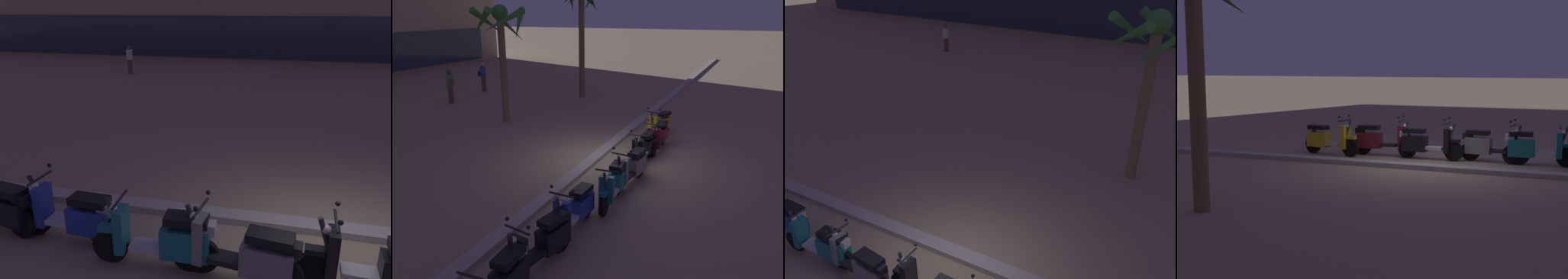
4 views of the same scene
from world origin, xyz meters
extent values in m
plane|color=#9E896B|center=(0.00, 0.00, 0.00)|extent=(200.00, 200.00, 0.00)
cube|color=#ADA89E|center=(0.00, 0.42, 0.06)|extent=(60.00, 0.36, 0.12)
cube|color=#283342|center=(-2.50, 21.21, 1.60)|extent=(45.87, 0.12, 2.80)
cylinder|color=black|center=(-3.65, -0.83, 0.26)|extent=(0.52, 0.12, 0.52)
cube|color=#233D9E|center=(-3.87, -0.82, 0.42)|extent=(0.69, 0.35, 0.42)
cube|color=black|center=(-3.85, -0.82, 0.76)|extent=(0.61, 0.32, 0.12)
cube|color=silver|center=(-3.57, -0.83, 0.66)|extent=(0.25, 0.21, 0.16)
cylinder|color=black|center=(-3.37, -1.16, 0.26)|extent=(0.53, 0.13, 0.52)
cylinder|color=black|center=(-2.04, -1.07, 0.26)|extent=(0.53, 0.13, 0.52)
cube|color=silver|center=(-2.75, -1.12, 0.32)|extent=(0.62, 0.32, 0.08)
cube|color=#197075|center=(-2.26, -1.08, 0.44)|extent=(0.70, 0.36, 0.45)
cube|color=black|center=(-2.24, -1.08, 0.81)|extent=(0.62, 0.34, 0.12)
cube|color=#197075|center=(-3.19, -1.14, 0.55)|extent=(0.16, 0.35, 0.66)
cube|color=#197075|center=(-3.37, -1.16, 0.55)|extent=(0.33, 0.18, 0.08)
cylinder|color=#333338|center=(-3.27, -1.15, 0.70)|extent=(0.29, 0.09, 0.69)
cylinder|color=black|center=(-3.19, -1.14, 1.02)|extent=(0.08, 0.56, 0.04)
sphere|color=white|center=(-3.29, -1.15, 0.88)|extent=(0.12, 0.12, 0.12)
cube|color=silver|center=(-1.96, -1.06, 0.71)|extent=(0.25, 0.22, 0.16)
cylinder|color=black|center=(-2.22, -1.08, 0.26)|extent=(0.53, 0.16, 0.52)
cube|color=black|center=(-1.62, -1.15, 0.32)|extent=(0.63, 0.35, 0.08)
cube|color=slate|center=(-1.13, -1.21, 0.43)|extent=(0.71, 0.40, 0.44)
cube|color=black|center=(-1.11, -1.21, 0.78)|extent=(0.63, 0.37, 0.12)
cube|color=slate|center=(-2.04, -1.10, 0.55)|extent=(0.18, 0.35, 0.66)
cube|color=slate|center=(-2.22, -1.08, 0.55)|extent=(0.34, 0.20, 0.08)
cylinder|color=#333338|center=(-2.12, -1.09, 0.70)|extent=(0.29, 0.10, 0.69)
cylinder|color=black|center=(-2.04, -1.10, 1.02)|extent=(0.11, 0.56, 0.04)
sphere|color=white|center=(-2.14, -1.09, 0.88)|extent=(0.12, 0.12, 0.12)
cube|color=black|center=(-0.83, -1.25, 0.68)|extent=(0.26, 0.23, 0.16)
sphere|color=black|center=(-2.05, -1.34, 1.14)|extent=(0.07, 0.07, 0.07)
sphere|color=black|center=(-1.99, -0.86, 1.14)|extent=(0.07, 0.07, 0.07)
cube|color=black|center=(-0.33, -1.01, 0.55)|extent=(0.15, 0.34, 0.66)
cube|color=black|center=(-0.51, -1.00, 0.55)|extent=(0.32, 0.17, 0.08)
cylinder|color=#333338|center=(-0.41, -1.01, 0.70)|extent=(0.28, 0.08, 0.69)
cylinder|color=black|center=(-0.33, -1.01, 1.02)|extent=(0.06, 0.56, 0.04)
sphere|color=white|center=(-0.43, -1.01, 0.88)|extent=(0.12, 0.12, 0.12)
sphere|color=black|center=(-0.32, -1.25, 1.14)|extent=(0.07, 0.07, 0.07)
sphere|color=black|center=(-0.30, -0.77, 1.14)|extent=(0.07, 0.07, 0.07)
sphere|color=black|center=(1.04, -0.93, 1.14)|extent=(0.07, 0.07, 0.07)
cylinder|color=olive|center=(2.49, 5.65, 2.21)|extent=(0.29, 0.29, 4.42)
sphere|color=#3D8438|center=(2.49, 5.65, 4.42)|extent=(0.63, 0.63, 0.63)
cone|color=#3D8438|center=(2.66, 6.39, 4.04)|extent=(1.68, 0.65, 1.19)
cone|color=#3D8438|center=(1.82, 6.05, 4.07)|extent=(1.11, 1.59, 1.14)
cone|color=#3D8438|center=(1.91, 5.10, 4.12)|extent=(1.40, 1.44, 1.05)
cone|color=#3D8438|center=(2.76, 4.98, 4.00)|extent=(1.61, 0.88, 1.26)
cylinder|color=brown|center=(-9.78, 14.60, 0.39)|extent=(0.26, 0.26, 0.79)
cylinder|color=silver|center=(-9.78, 14.60, 1.06)|extent=(0.34, 0.34, 0.56)
sphere|color=brown|center=(-9.78, 14.60, 1.45)|extent=(0.21, 0.21, 0.21)
camera|label=1|loc=(-1.02, -5.49, 3.54)|focal=35.36mm
camera|label=2|loc=(-10.84, -4.10, 4.43)|focal=36.10mm
camera|label=3|loc=(3.76, -5.54, 6.48)|focal=38.61mm
camera|label=4|loc=(-3.76, 13.40, 2.57)|focal=50.62mm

